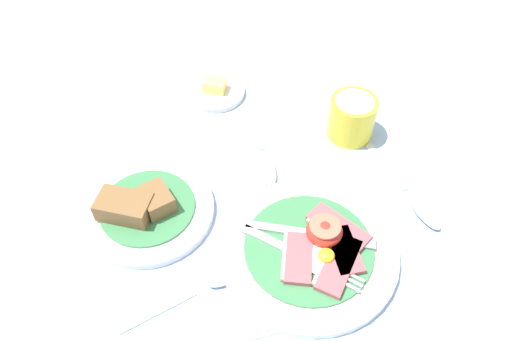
# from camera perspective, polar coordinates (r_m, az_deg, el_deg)

# --- Properties ---
(ground_plane) EXTENTS (3.00, 3.00, 0.00)m
(ground_plane) POSITION_cam_1_polar(r_m,az_deg,el_deg) (0.74, 0.03, -6.54)
(ground_plane) COLOR #93B2DB
(breakfast_plate) EXTENTS (0.25, 0.25, 0.04)m
(breakfast_plate) POSITION_cam_1_polar(r_m,az_deg,el_deg) (0.71, 6.42, -8.89)
(breakfast_plate) COLOR silver
(breakfast_plate) RESTS_ON ground_plane
(bread_plate) EXTENTS (0.20, 0.20, 0.05)m
(bread_plate) POSITION_cam_1_polar(r_m,az_deg,el_deg) (0.76, -12.56, -4.26)
(bread_plate) COLOR silver
(bread_plate) RESTS_ON ground_plane
(sugar_cup) EXTENTS (0.08, 0.08, 0.07)m
(sugar_cup) POSITION_cam_1_polar(r_m,az_deg,el_deg) (0.86, 10.91, 6.04)
(sugar_cup) COLOR yellow
(sugar_cup) RESTS_ON ground_plane
(butter_dish) EXTENTS (0.11, 0.11, 0.03)m
(butter_dish) POSITION_cam_1_polar(r_m,az_deg,el_deg) (0.94, -4.70, 9.07)
(butter_dish) COLOR silver
(butter_dish) RESTS_ON ground_plane
(teaspoon_by_saucer) EXTENTS (0.15, 0.15, 0.01)m
(teaspoon_by_saucer) POSITION_cam_1_polar(r_m,az_deg,el_deg) (0.80, 17.61, -3.16)
(teaspoon_by_saucer) COLOR silver
(teaspoon_by_saucer) RESTS_ON ground_plane
(teaspoon_near_cup) EXTENTS (0.12, 0.17, 0.01)m
(teaspoon_near_cup) POSITION_cam_1_polar(r_m,az_deg,el_deg) (0.82, 1.03, 1.45)
(teaspoon_near_cup) COLOR silver
(teaspoon_near_cup) RESTS_ON ground_plane
(teaspoon_stray) EXTENTS (0.13, 0.17, 0.01)m
(teaspoon_stray) POSITION_cam_1_polar(r_m,az_deg,el_deg) (0.69, -5.29, -12.56)
(teaspoon_stray) COLOR silver
(teaspoon_stray) RESTS_ON ground_plane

